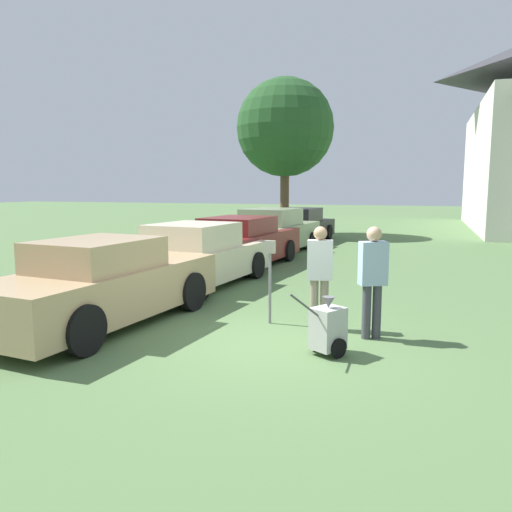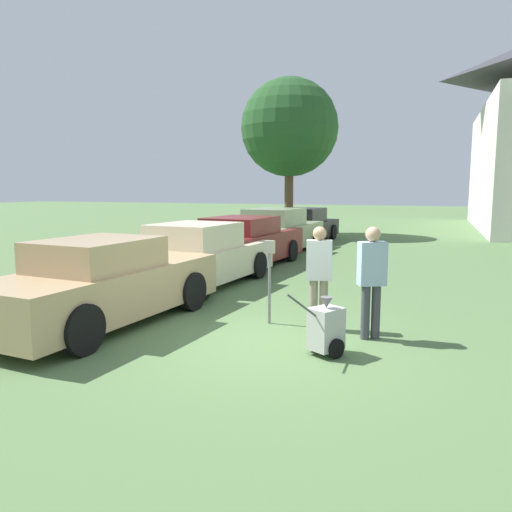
{
  "view_description": "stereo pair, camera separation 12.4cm",
  "coord_description": "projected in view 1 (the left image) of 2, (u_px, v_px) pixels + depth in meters",
  "views": [
    {
      "loc": [
        2.26,
        -7.13,
        2.38
      ],
      "look_at": [
        -0.71,
        1.61,
        1.1
      ],
      "focal_mm": 35.0,
      "sensor_mm": 36.0,
      "label": 1
    },
    {
      "loc": [
        2.37,
        -7.09,
        2.38
      ],
      "look_at": [
        -0.71,
        1.61,
        1.1
      ],
      "focal_mm": 35.0,
      "sensor_mm": 36.0,
      "label": 2
    }
  ],
  "objects": [
    {
      "name": "ground_plane",
      "position": [
        266.0,
        342.0,
        7.74
      ],
      "size": [
        120.0,
        120.0,
        0.0
      ],
      "primitive_type": "plane",
      "color": "#517042"
    },
    {
      "name": "parked_car_tan",
      "position": [
        104.0,
        284.0,
        8.62
      ],
      "size": [
        2.25,
        4.81,
        1.51
      ],
      "rotation": [
        0.0,
        0.0,
        -0.1
      ],
      "color": "tan",
      "rests_on": "ground_plane"
    },
    {
      "name": "parked_car_cream",
      "position": [
        196.0,
        257.0,
        12.06
      ],
      "size": [
        2.39,
        4.86,
        1.52
      ],
      "rotation": [
        0.0,
        0.0,
        -0.1
      ],
      "color": "beige",
      "rests_on": "ground_plane"
    },
    {
      "name": "parked_car_maroon",
      "position": [
        241.0,
        243.0,
        14.96
      ],
      "size": [
        2.4,
        5.29,
        1.5
      ],
      "rotation": [
        0.0,
        0.0,
        -0.1
      ],
      "color": "maroon",
      "rests_on": "ground_plane"
    },
    {
      "name": "parked_car_sage",
      "position": [
        273.0,
        233.0,
        18.1
      ],
      "size": [
        2.38,
        5.42,
        1.61
      ],
      "rotation": [
        0.0,
        0.0,
        -0.1
      ],
      "color": "gray",
      "rests_on": "ground_plane"
    },
    {
      "name": "parked_car_black",
      "position": [
        299.0,
        226.0,
        21.78
      ],
      "size": [
        2.34,
        4.96,
        1.47
      ],
      "rotation": [
        0.0,
        0.0,
        -0.1
      ],
      "color": "black",
      "rests_on": "ground_plane"
    },
    {
      "name": "parking_meter",
      "position": [
        270.0,
        266.0,
        8.64
      ],
      "size": [
        0.18,
        0.09,
        1.47
      ],
      "color": "slate",
      "rests_on": "ground_plane"
    },
    {
      "name": "person_worker",
      "position": [
        320.0,
        271.0,
        8.35
      ],
      "size": [
        0.45,
        0.3,
        1.73
      ],
      "rotation": [
        0.0,
        0.0,
        3.34
      ],
      "color": "gray",
      "rests_on": "ground_plane"
    },
    {
      "name": "person_supervisor",
      "position": [
        373.0,
        275.0,
        7.77
      ],
      "size": [
        0.47,
        0.39,
        1.78
      ],
      "rotation": [
        0.0,
        0.0,
        3.61
      ],
      "color": "#3F3F47",
      "rests_on": "ground_plane"
    },
    {
      "name": "equipment_cart",
      "position": [
        328.0,
        328.0,
        7.1
      ],
      "size": [
        0.68,
        0.94,
        1.0
      ],
      "rotation": [
        0.0,
        0.0,
        -0.55
      ],
      "color": "#B2B2AD",
      "rests_on": "ground_plane"
    },
    {
      "name": "shade_tree",
      "position": [
        285.0,
        128.0,
        24.38
      ],
      "size": [
        4.77,
        4.77,
        7.65
      ],
      "color": "brown",
      "rests_on": "ground_plane"
    }
  ]
}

